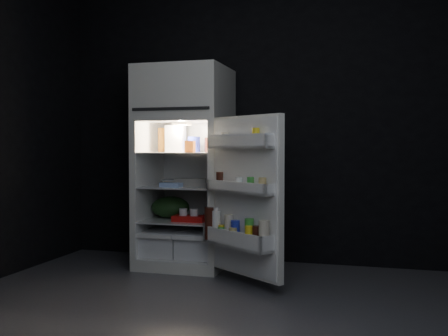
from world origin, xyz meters
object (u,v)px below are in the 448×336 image
(fridge_door, at_px, (243,199))
(milk_jug, at_px, (176,139))
(yogurt_tray, at_px, (190,218))
(egg_carton, at_px, (190,182))
(refrigerator, at_px, (186,160))

(fridge_door, distance_m, milk_jug, 1.08)
(fridge_door, height_order, milk_jug, fridge_door)
(milk_jug, bearing_deg, yogurt_tray, -46.79)
(fridge_door, height_order, egg_carton, fridge_door)
(fridge_door, xyz_separation_m, egg_carton, (-0.60, 0.50, 0.08))
(egg_carton, bearing_deg, yogurt_tray, -89.75)
(egg_carton, xyz_separation_m, yogurt_tray, (0.02, -0.08, -0.31))
(fridge_door, distance_m, egg_carton, 0.79)
(refrigerator, relative_size, fridge_door, 1.46)
(egg_carton, relative_size, yogurt_tray, 0.97)
(fridge_door, xyz_separation_m, yogurt_tray, (-0.58, 0.43, -0.23))
(fridge_door, relative_size, yogurt_tray, 4.27)
(refrigerator, xyz_separation_m, milk_jug, (-0.10, -0.00, 0.19))
(yogurt_tray, bearing_deg, refrigerator, 120.91)
(refrigerator, relative_size, egg_carton, 6.42)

